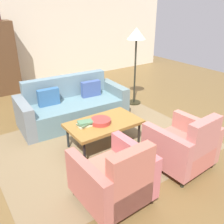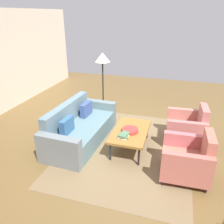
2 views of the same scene
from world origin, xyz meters
The scene contains 9 objects.
ground_plane centered at (0.00, 0.00, 0.00)m, with size 11.19×11.19×0.00m, color brown.
area_rug centered at (-0.22, -0.29, 0.00)m, with size 3.40×2.60×0.01m, color olive.
couch centered at (-0.22, 0.85, 0.29)m, with size 2.14×1.01×0.86m.
coffee_table centered at (-0.22, -0.34, 0.39)m, with size 1.20×0.70×0.43m.
armchair_left centered at (-0.82, -1.51, 0.34)m, with size 0.82×0.82×0.88m.
armchair_right centered at (0.38, -1.51, 0.34)m, with size 0.84×0.84×0.88m.
fruit_bowl centered at (-0.29, -0.34, 0.47)m, with size 0.34×0.34×0.07m, color #AD3732.
book_stack centered at (-0.53, -0.27, 0.47)m, with size 0.28×0.21×0.07m.
floor_lamp centered at (1.38, 0.80, 1.44)m, with size 0.40×0.40×1.72m.
Camera 2 is at (-4.27, -1.14, 2.67)m, focal length 35.99 mm.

